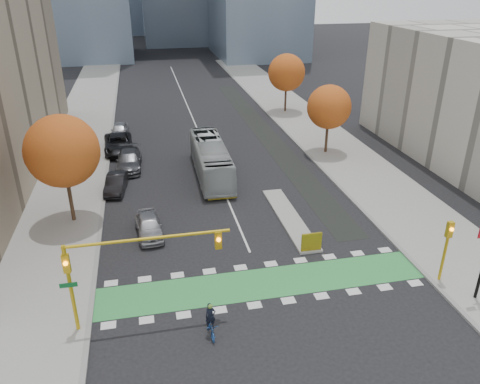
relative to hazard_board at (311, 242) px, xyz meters
name	(u,v)px	position (x,y,z in m)	size (l,w,h in m)	color
ground	(270,299)	(-4.00, -4.20, -0.80)	(300.00, 300.00, 0.00)	black
sidewalk_west	(66,180)	(-17.50, 15.80, -0.73)	(7.00, 120.00, 0.15)	gray
sidewalk_east	(347,158)	(9.50, 15.80, -0.73)	(7.00, 120.00, 0.15)	gray
curb_west	(106,177)	(-14.00, 15.80, -0.73)	(0.30, 120.00, 0.16)	gray
curb_east	(314,161)	(6.00, 15.80, -0.73)	(0.30, 120.00, 0.16)	gray
bike_crossing	(263,283)	(-4.00, -2.70, -0.79)	(20.00, 3.00, 0.01)	green
centre_line	(191,113)	(-4.00, 35.80, -0.80)	(0.15, 70.00, 0.01)	silver
bike_lane_paint	(264,132)	(3.50, 25.80, -0.80)	(2.50, 50.00, 0.01)	black
median_island	(289,218)	(0.00, 4.80, -0.72)	(1.60, 10.00, 0.16)	gray
hazard_board	(311,242)	(0.00, 0.00, 0.00)	(1.40, 0.12, 1.30)	yellow
tree_west	(62,151)	(-16.00, 7.80, 4.82)	(5.20, 5.20, 8.22)	#332114
tree_east_near	(329,107)	(8.00, 17.80, 4.06)	(4.40, 4.40, 7.08)	#332114
tree_east_far	(287,73)	(8.50, 33.80, 4.44)	(4.80, 4.80, 7.65)	#332114
traffic_signal_west	(121,260)	(-11.93, -4.71, 3.23)	(8.53, 0.56, 5.20)	#BF9914
traffic_signal_east	(447,242)	(6.50, -4.71, 1.93)	(0.35, 0.43, 4.10)	#BF9914
cyclist	(211,325)	(-7.75, -6.41, -0.15)	(0.69, 1.71, 1.94)	navy
bus	(211,159)	(-4.51, 14.45, 0.80)	(2.68, 11.47, 3.20)	#A6ACAE
parked_car_a	(149,225)	(-10.50, 4.60, -0.05)	(1.76, 4.38, 1.49)	#A3A3A8
parked_car_b	(116,183)	(-13.00, 12.70, -0.08)	(1.52, 4.35, 1.43)	black
parked_car_c	(129,160)	(-11.91, 17.70, 0.01)	(2.28, 5.62, 1.63)	#45464A
parked_car_d	(118,144)	(-13.00, 22.70, 0.06)	(2.85, 6.19, 1.72)	black
parked_car_e	(120,130)	(-13.00, 27.80, -0.05)	(1.78, 4.43, 1.51)	#AAAAB0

